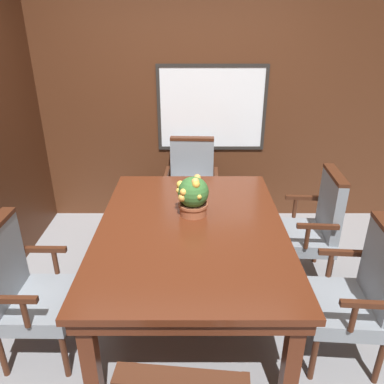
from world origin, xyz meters
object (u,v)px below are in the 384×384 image
chair_head_far (192,183)px  dining_table (192,236)px  chair_right_far (315,224)px  chair_right_near (359,292)px  potted_plant (194,196)px  chair_left_near (26,287)px

chair_head_far → dining_table: bearing=-87.4°
chair_right_far → chair_head_far: bearing=-126.7°
chair_right_far → chair_right_near: (0.02, -0.88, 0.00)m
chair_head_far → potted_plant: bearing=-86.8°
chair_head_far → chair_left_near: size_ratio=1.00×
chair_right_far → dining_table: bearing=-64.7°
dining_table → chair_left_near: 1.17m
dining_table → chair_head_far: chair_head_far is taller
chair_right_near → chair_head_far: size_ratio=1.00×
chair_right_far → potted_plant: bearing=-73.4°
chair_head_far → chair_left_near: 2.03m
dining_table → chair_right_near: 1.17m
dining_table → chair_left_near: size_ratio=1.87×
chair_right_near → chair_left_near: (-2.16, 0.04, 0.00)m
chair_head_far → chair_left_near: bearing=-119.7°
chair_right_near → potted_plant: bearing=-116.9°
dining_table → chair_right_far: bearing=21.8°
chair_right_near → potted_plant: size_ratio=3.18×
chair_right_far → chair_head_far: same height
chair_left_near → potted_plant: (1.10, 0.59, 0.38)m
potted_plant → chair_left_near: bearing=-151.6°
chair_right_far → chair_left_near: 2.29m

